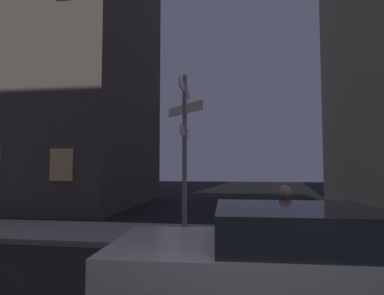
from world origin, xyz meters
TOP-DOWN VIEW (x-y plane):
  - sidewalk_kerb at (0.00, 7.21)m, footprint 40.00×2.58m
  - signpost at (-1.40, 6.71)m, footprint 1.08×1.57m
  - car_side_parked at (0.44, 2.89)m, footprint 4.21×2.18m
  - cyclist at (0.80, 4.38)m, footprint 1.82×0.35m
  - building_left_block at (-10.95, 13.92)m, footprint 11.91×8.85m

SIDE VIEW (x-z plane):
  - sidewalk_kerb at x=0.00m, z-range 0.00..0.14m
  - cyclist at x=0.80m, z-range -0.06..1.55m
  - car_side_parked at x=0.44m, z-range 0.06..1.47m
  - signpost at x=-1.40m, z-range 0.56..4.73m
  - building_left_block at x=-10.95m, z-range 0.00..20.23m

